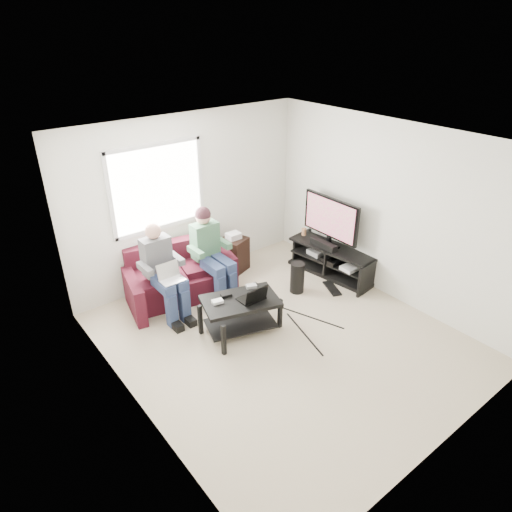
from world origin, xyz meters
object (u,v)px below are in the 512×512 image
object	(u,v)px
subwoofer	(297,278)
end_table	(234,253)
coffee_table	(240,308)
sofa	(180,277)
tv_stand	(332,262)
tv	(331,219)

from	to	relation	value
subwoofer	end_table	world-z (taller)	end_table
subwoofer	coffee_table	bearing A→B (deg)	-168.61
sofa	end_table	size ratio (longest dim) A/B	2.75
sofa	subwoofer	distance (m)	1.78
tv_stand	end_table	xyz separation A→B (m)	(-1.17, 1.12, 0.08)
tv_stand	tv	xyz separation A→B (m)	(-0.00, 0.10, 0.73)
coffee_table	tv_stand	xyz separation A→B (m)	(2.09, 0.31, -0.14)
tv	end_table	world-z (taller)	tv
sofa	coffee_table	distance (m)	1.32
coffee_table	tv	world-z (taller)	tv
subwoofer	sofa	bearing A→B (deg)	144.02
coffee_table	tv_stand	size ratio (longest dim) A/B	0.73
tv_stand	end_table	world-z (taller)	end_table
subwoofer	end_table	size ratio (longest dim) A/B	0.73
coffee_table	tv	size ratio (longest dim) A/B	1.02
subwoofer	end_table	xyz separation A→B (m)	(-0.35, 1.17, 0.06)
end_table	coffee_table	bearing A→B (deg)	-122.83
sofa	end_table	bearing A→B (deg)	6.16
subwoofer	end_table	bearing A→B (deg)	106.92
tv	subwoofer	bearing A→B (deg)	-169.61
tv	end_table	distance (m)	1.68
sofa	end_table	distance (m)	1.10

